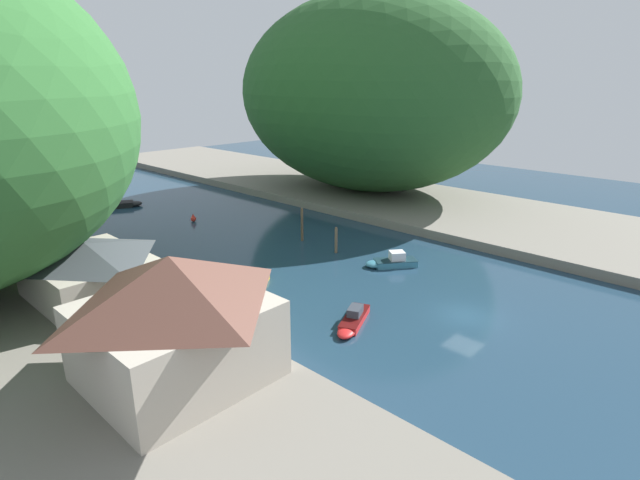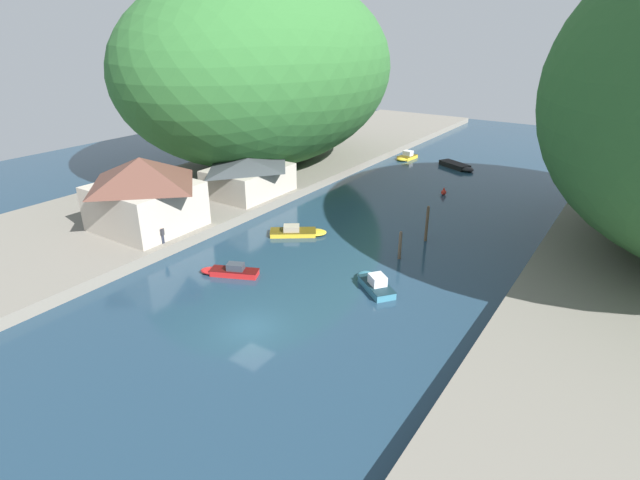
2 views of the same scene
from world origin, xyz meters
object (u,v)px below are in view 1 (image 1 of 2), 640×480
object	(u,v)px
waterfront_building	(174,317)
person_on_quay	(248,348)
boat_white_cruiser	(391,262)
boat_yellow_tender	(353,321)
boathouse_shed	(89,270)
boat_mid_channel	(254,282)
boat_far_upstream	(48,216)
channel_buoy_near	(193,218)
boat_moored_right	(120,205)
person_by_boathouse	(266,343)

from	to	relation	value
waterfront_building	person_on_quay	size ratio (longest dim) A/B	5.85
waterfront_building	boat_white_cruiser	world-z (taller)	waterfront_building
boat_white_cruiser	waterfront_building	bearing A→B (deg)	134.66
boat_yellow_tender	person_on_quay	xyz separation A→B (m)	(-9.28, 0.24, 1.63)
boat_white_cruiser	boathouse_shed	bearing A→B (deg)	101.95
waterfront_building	boat_mid_channel	world-z (taller)	waterfront_building
boathouse_shed	boat_far_upstream	xyz separation A→B (m)	(7.07, 30.07, -2.87)
boat_yellow_tender	boat_white_cruiser	bearing A→B (deg)	-90.88
waterfront_building	channel_buoy_near	bearing A→B (deg)	55.93
boat_white_cruiser	person_on_quay	distance (m)	21.40
boat_white_cruiser	boat_yellow_tender	bearing A→B (deg)	150.83
boat_far_upstream	boat_mid_channel	distance (m)	35.75
boathouse_shed	boat_mid_channel	world-z (taller)	boathouse_shed
boathouse_shed	person_on_quay	size ratio (longest dim) A/B	6.07
boat_white_cruiser	boat_moored_right	world-z (taller)	boat_white_cruiser
boat_mid_channel	boat_moored_right	bearing A→B (deg)	136.52
channel_buoy_near	boat_mid_channel	bearing A→B (deg)	-109.93
boat_far_upstream	boat_yellow_tender	bearing A→B (deg)	101.66
channel_buoy_near	person_by_boathouse	distance (m)	35.37
boathouse_shed	boat_far_upstream	distance (m)	31.03
boat_yellow_tender	boat_white_cruiser	distance (m)	12.56
boat_white_cruiser	boat_far_upstream	distance (m)	44.28
boathouse_shed	channel_buoy_near	distance (m)	24.72
boat_moored_right	person_on_quay	size ratio (longest dim) A/B	3.82
boat_white_cruiser	channel_buoy_near	distance (m)	27.07
boat_yellow_tender	channel_buoy_near	world-z (taller)	boat_yellow_tender
boathouse_shed	boat_white_cruiser	bearing A→B (deg)	-25.64
boat_yellow_tender	boathouse_shed	bearing A→B (deg)	11.86
boat_moored_right	channel_buoy_near	bearing A→B (deg)	39.89
boathouse_shed	person_by_boathouse	distance (m)	16.60
boat_white_cruiser	boat_moored_right	bearing A→B (deg)	47.69
waterfront_building	boat_white_cruiser	xyz separation A→B (m)	(24.38, 3.02, -4.31)
boat_moored_right	person_on_quay	world-z (taller)	person_on_quay
boat_far_upstream	boat_mid_channel	world-z (taller)	boat_far_upstream
boat_far_upstream	boat_moored_right	size ratio (longest dim) A/B	0.67
waterfront_building	boat_far_upstream	world-z (taller)	waterfront_building
boat_moored_right	channel_buoy_near	size ratio (longest dim) A/B	6.33
boat_white_cruiser	person_by_boathouse	size ratio (longest dim) A/B	2.88
boat_yellow_tender	boat_far_upstream	world-z (taller)	boat_far_upstream
boathouse_shed	boat_moored_right	world-z (taller)	boathouse_shed
waterfront_building	boathouse_shed	xyz separation A→B (m)	(1.14, 14.17, -1.49)
boat_far_upstream	boat_mid_channel	xyz separation A→B (m)	(4.29, -35.49, -0.08)
waterfront_building	boat_mid_channel	xyz separation A→B (m)	(12.50, 8.76, -4.43)
boat_far_upstream	channel_buoy_near	world-z (taller)	boat_far_upstream
boat_yellow_tender	channel_buoy_near	xyz separation A→B (m)	(7.28, 31.68, 0.04)
boat_mid_channel	channel_buoy_near	world-z (taller)	channel_buoy_near
boat_moored_right	waterfront_building	bearing A→B (deg)	6.11
channel_buoy_near	boathouse_shed	bearing A→B (deg)	-140.61
boat_yellow_tender	channel_buoy_near	distance (m)	32.51
boat_mid_channel	person_by_boathouse	bearing A→B (deg)	-71.95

